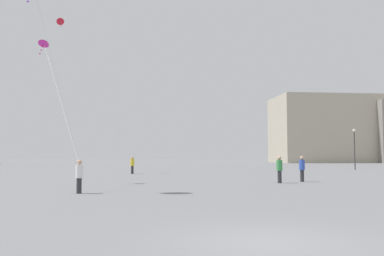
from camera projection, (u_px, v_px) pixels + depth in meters
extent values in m
plane|color=slate|center=(270.00, 243.00, 8.43)|extent=(300.00, 300.00, 0.00)
cylinder|color=#2D2D33|center=(79.00, 186.00, 19.02)|extent=(0.24, 0.24, 0.73)
cylinder|color=white|center=(79.00, 171.00, 19.06)|extent=(0.35, 0.35, 0.64)
sphere|color=tan|center=(80.00, 162.00, 19.09)|extent=(0.24, 0.24, 0.24)
cylinder|color=#2D2D33|center=(280.00, 177.00, 25.89)|extent=(0.26, 0.26, 0.80)
cylinder|color=#388C47|center=(279.00, 165.00, 25.94)|extent=(0.38, 0.38, 0.69)
sphere|color=tan|center=(279.00, 158.00, 25.97)|extent=(0.26, 0.26, 0.26)
cylinder|color=#2D2D33|center=(132.00, 170.00, 38.07)|extent=(0.25, 0.25, 0.76)
cylinder|color=yellow|center=(132.00, 162.00, 38.12)|extent=(0.37, 0.37, 0.66)
sphere|color=tan|center=(132.00, 158.00, 38.15)|extent=(0.25, 0.25, 0.25)
cylinder|color=#2D2D33|center=(302.00, 176.00, 27.14)|extent=(0.26, 0.26, 0.80)
cylinder|color=#3351B7|center=(302.00, 165.00, 27.19)|extent=(0.38, 0.38, 0.69)
sphere|color=tan|center=(302.00, 158.00, 27.22)|extent=(0.26, 0.26, 0.26)
cone|color=red|center=(60.00, 21.00, 41.48)|extent=(0.94, 0.82, 0.68)
sphere|color=red|center=(60.00, 23.00, 41.34)|extent=(0.10, 0.10, 0.10)
sphere|color=red|center=(61.00, 24.00, 41.20)|extent=(0.10, 0.10, 0.10)
sphere|color=red|center=(61.00, 26.00, 41.06)|extent=(0.10, 0.10, 0.10)
cylinder|color=silver|center=(95.00, 88.00, 39.80)|extent=(7.84, 3.00, 14.40)
cone|color=#D12899|center=(44.00, 43.00, 26.30)|extent=(0.78, 0.73, 0.45)
sphere|color=#D12899|center=(42.00, 47.00, 26.37)|extent=(0.10, 0.10, 0.10)
sphere|color=#D12899|center=(41.00, 50.00, 26.43)|extent=(0.10, 0.10, 0.10)
sphere|color=#D12899|center=(40.00, 54.00, 26.50)|extent=(0.10, 0.10, 0.10)
cylinder|color=silver|center=(59.00, 95.00, 22.69)|extent=(3.92, 7.04, 7.90)
sphere|color=purple|center=(28.00, 1.00, 20.28)|extent=(0.10, 0.10, 0.10)
cylinder|color=silver|center=(56.00, 75.00, 19.60)|extent=(2.57, 0.67, 8.97)
cube|color=#B2A893|center=(324.00, 130.00, 92.60)|extent=(22.95, 14.75, 15.15)
cylinder|color=#2D2D30|center=(355.00, 151.00, 47.87)|extent=(0.12, 0.12, 4.59)
sphere|color=#EAE5C6|center=(354.00, 130.00, 48.03)|extent=(0.36, 0.36, 0.36)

